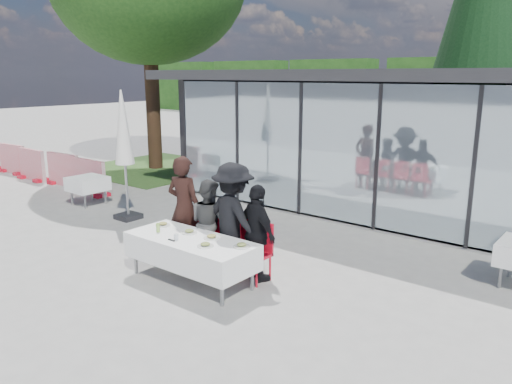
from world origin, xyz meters
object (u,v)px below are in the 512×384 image
diner_d (257,233)px  diner_chair_d (258,249)px  diner_c (233,219)px  plate_c (212,237)px  diner_chair_b (211,236)px  diner_chair_c (234,242)px  plate_d (242,245)px  diner_b (209,223)px  juice_bottle (158,228)px  diner_a (184,208)px  spare_table_left (88,184)px  plate_b (189,232)px  market_umbrella (123,136)px  folded_eyeglasses (171,240)px  plate_extra (205,245)px  dining_table (191,251)px  diner_chair_a (186,229)px  construction_barriers (22,163)px  plate_a (163,224)px

diner_d → diner_chair_d: (-0.00, 0.02, -0.27)m
diner_c → plate_c: (-0.01, -0.52, -0.19)m
diner_chair_b → diner_d: (1.08, -0.02, 0.27)m
diner_chair_c → plate_d: diner_chair_c is taller
diner_b → juice_bottle: 0.92m
diner_b → diner_chair_b: 0.25m
diner_a → spare_table_left: 4.93m
diner_chair_c → juice_bottle: 1.31m
diner_chair_b → diner_chair_d: same height
plate_b → market_umbrella: market_umbrella is taller
diner_chair_d → folded_eyeglasses: 1.42m
plate_extra → plate_d: bearing=36.4°
diner_chair_d → plate_extra: bearing=-111.0°
diner_a → diner_b: bearing=170.3°
dining_table → diner_b: size_ratio=1.44×
plate_c → market_umbrella: 4.49m
plate_c → spare_table_left: plate_c is taller
diner_chair_a → diner_chair_c: 1.19m
diner_a → diner_chair_c: size_ratio=1.97×
diner_d → plate_b: bearing=48.3°
diner_chair_a → juice_bottle: diner_chair_a is taller
diner_d → construction_barriers: 11.65m
dining_table → plate_b: plate_b is taller
dining_table → diner_c: bearing=68.1°
diner_b → diner_a: bearing=9.5°
diner_b → diner_chair_a: bearing=7.3°
diner_chair_d → market_umbrella: market_umbrella is taller
diner_chair_a → diner_chair_b: (0.63, 0.00, 0.00)m
market_umbrella → diner_a: bearing=-17.4°
diner_b → diner_c: bearing=-170.5°
diner_chair_b → diner_c: bearing=-2.4°
dining_table → folded_eyeglasses: 0.38m
diner_a → folded_eyeglasses: size_ratio=13.69×
plate_b → diner_b: bearing=96.7°
dining_table → diner_chair_a: (-0.90, 0.75, -0.00)m
market_umbrella → plate_a: bearing=-26.3°
diner_c → market_umbrella: size_ratio=0.64×
dining_table → folded_eyeglasses: (-0.15, -0.27, 0.22)m
diner_b → spare_table_left: size_ratio=1.82×
diner_chair_d → plate_c: size_ratio=3.78×
plate_a → diner_chair_c: bearing=26.1°
construction_barriers → diner_a: bearing=-10.8°
diner_a → spare_table_left: (-4.79, 1.09, -0.40)m
plate_a → spare_table_left: 5.10m
diner_b → juice_bottle: (-0.39, -0.84, 0.04)m
plate_c → plate_extra: (0.19, -0.34, 0.00)m
diner_chair_a → spare_table_left: 4.91m
diner_c → juice_bottle: (-0.95, -0.84, -0.14)m
diner_d → market_umbrella: size_ratio=0.54×
diner_c → folded_eyeglasses: (-0.44, -1.00, -0.20)m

